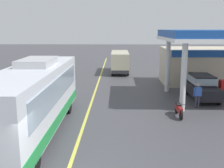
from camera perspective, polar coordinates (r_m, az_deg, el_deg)
name	(u,v)px	position (r m, az deg, el deg)	size (l,w,h in m)	color
ground	(99,79)	(28.03, -2.71, 0.99)	(120.00, 120.00, 0.00)	#424247
lane_divider_stripe	(96,90)	(23.15, -3.50, -1.32)	(0.16, 50.00, 0.01)	#D8CC4C
coach_bus_main	(34,100)	(14.00, -16.23, -3.29)	(2.60, 11.04, 3.69)	silver
gas_station_roadside	(207,58)	(25.07, 19.46, 5.12)	(9.10, 11.95, 5.10)	#194799
car_at_pump	(202,86)	(21.19, 18.42, -0.35)	(1.70, 4.20, 1.82)	black
minibus_opposing_lane	(120,60)	(32.10, 1.68, 5.04)	(2.04, 6.13, 2.44)	#BFB799
motorcycle_parked_forecourt	(179,109)	(16.77, 13.91, -5.21)	(0.55, 1.80, 0.92)	black
pedestrian_near_pump	(194,82)	(23.06, 17.00, 0.48)	(0.55, 0.22, 1.66)	#33333F
pedestrian_by_shop	(198,94)	(18.81, 17.63, -2.04)	(0.55, 0.22, 1.66)	#33333F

